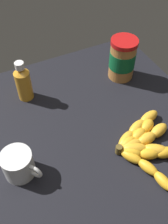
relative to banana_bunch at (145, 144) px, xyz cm
name	(u,v)px	position (x,y,z in cm)	size (l,w,h in cm)	color
ground_plane	(88,128)	(-15.62, -11.47, -3.56)	(76.47, 77.75, 3.64)	black
banana_bunch	(145,144)	(0.00, 0.00, 0.00)	(26.53, 20.53, 3.72)	gold
peanut_butter_jar	(122,59)	(-31.98, 10.63, 6.28)	(9.78, 9.78, 16.01)	#B27238
honey_bottle	(23,82)	(-36.88, -25.82, 5.14)	(5.36, 5.36, 15.27)	orange
coffee_mug	(19,164)	(-8.50, -36.50, 2.37)	(10.91, 9.56, 8.20)	silver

